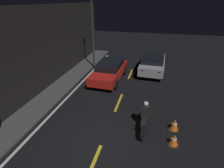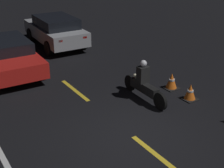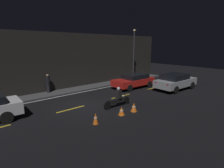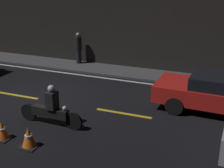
# 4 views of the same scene
# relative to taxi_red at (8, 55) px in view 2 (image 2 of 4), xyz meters

# --- Properties ---
(ground_plane) EXTENTS (56.00, 56.00, 0.00)m
(ground_plane) POSITION_rel_taxi_red_xyz_m (-6.55, -1.38, -0.72)
(ground_plane) COLOR black
(lane_dash_c) EXTENTS (2.00, 0.14, 0.01)m
(lane_dash_c) POSITION_rel_taxi_red_xyz_m (-7.55, -1.38, -0.71)
(lane_dash_c) COLOR gold
(lane_dash_c) RESTS_ON ground
(lane_dash_d) EXTENTS (2.00, 0.14, 0.01)m
(lane_dash_d) POSITION_rel_taxi_red_xyz_m (-3.05, -1.38, -0.71)
(lane_dash_d) COLOR gold
(lane_dash_d) RESTS_ON ground
(lane_dash_e) EXTENTS (2.00, 0.14, 0.01)m
(lane_dash_e) POSITION_rel_taxi_red_xyz_m (1.45, -1.38, -0.71)
(lane_dash_e) COLOR gold
(lane_dash_e) RESTS_ON ground
(taxi_red) EXTENTS (4.42, 2.03, 1.32)m
(taxi_red) POSITION_rel_taxi_red_xyz_m (0.00, 0.00, 0.00)
(taxi_red) COLOR red
(taxi_red) RESTS_ON ground
(hatchback_silver) EXTENTS (4.52, 2.10, 1.48)m
(hatchback_silver) POSITION_rel_taxi_red_xyz_m (2.39, -3.05, 0.08)
(hatchback_silver) COLOR #9EA0A5
(hatchback_silver) RESTS_ON ground
(motorcycle) EXTENTS (2.23, 0.37, 1.35)m
(motorcycle) POSITION_rel_taxi_red_xyz_m (-4.92, -3.01, -0.17)
(motorcycle) COLOR black
(motorcycle) RESTS_ON ground
(traffic_cone_mid) EXTENTS (0.49, 0.49, 0.54)m
(traffic_cone_mid) POSITION_rel_taxi_red_xyz_m (-5.77, -4.29, -0.46)
(traffic_cone_mid) COLOR black
(traffic_cone_mid) RESTS_ON ground
(traffic_cone_far) EXTENTS (0.51, 0.51, 0.58)m
(traffic_cone_far) POSITION_rel_taxi_red_xyz_m (-4.78, -4.37, -0.44)
(traffic_cone_far) COLOR black
(traffic_cone_far) RESTS_ON ground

